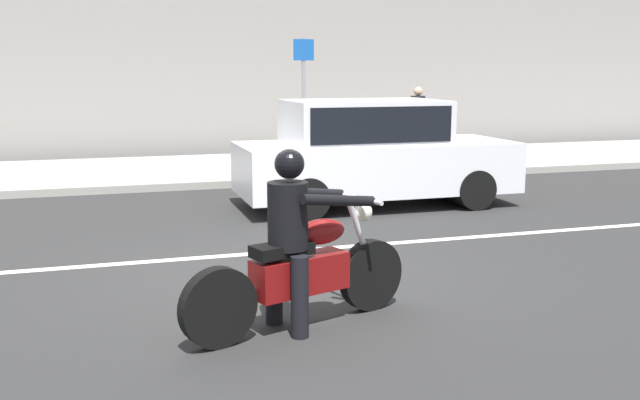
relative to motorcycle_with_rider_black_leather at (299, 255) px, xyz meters
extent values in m
plane|color=#292929|center=(0.08, 1.65, -0.64)|extent=(80.00, 80.00, 0.00)
cube|color=#99968E|center=(0.08, 9.65, -0.57)|extent=(40.00, 4.40, 0.14)
cube|color=silver|center=(0.09, 2.55, -0.63)|extent=(18.00, 0.14, 0.01)
cylinder|color=black|center=(0.75, 0.25, -0.31)|extent=(0.66, 0.33, 0.66)
cylinder|color=black|center=(-0.74, -0.25, -0.31)|extent=(0.66, 0.33, 0.66)
cylinder|color=silver|center=(0.64, 0.22, 0.06)|extent=(0.37, 0.17, 0.80)
cube|color=maroon|center=(0.01, 0.00, -0.17)|extent=(0.91, 0.54, 0.32)
ellipsoid|color=maroon|center=(0.22, 0.07, 0.18)|extent=(0.53, 0.38, 0.22)
cube|color=black|center=(-0.16, -0.06, 0.08)|extent=(0.57, 0.39, 0.10)
cylinder|color=silver|center=(0.58, 0.20, 0.44)|extent=(0.26, 0.68, 0.04)
sphere|color=silver|center=(0.66, 0.22, 0.30)|extent=(0.17, 0.17, 0.17)
cylinder|color=silver|center=(-0.33, 0.06, -0.29)|extent=(0.69, 0.29, 0.07)
cylinder|color=black|center=(-0.06, -0.23, -0.29)|extent=(0.19, 0.19, 0.69)
cylinder|color=black|center=(-0.19, 0.15, -0.29)|extent=(0.19, 0.19, 0.69)
cylinder|color=black|center=(-0.10, -0.04, 0.36)|extent=(0.43, 0.43, 0.56)
cylinder|color=black|center=(0.31, -0.13, 0.48)|extent=(0.73, 0.32, 0.18)
cylinder|color=black|center=(0.17, 0.29, 0.48)|extent=(0.73, 0.32, 0.18)
sphere|color=tan|center=(-0.08, -0.03, 0.76)|extent=(0.20, 0.20, 0.20)
sphere|color=black|center=(-0.08, -0.03, 0.79)|extent=(0.25, 0.25, 0.25)
cube|color=silver|center=(2.69, 5.05, 0.00)|extent=(4.45, 1.76, 0.80)
cube|color=silver|center=(2.46, 5.05, 0.74)|extent=(2.45, 1.62, 0.68)
cube|color=black|center=(2.46, 5.05, 0.74)|extent=(2.25, 1.65, 0.54)
cylinder|color=black|center=(4.07, 5.05, -0.32)|extent=(0.64, 1.82, 0.64)
cylinder|color=black|center=(1.30, 5.05, -0.32)|extent=(0.64, 1.82, 0.64)
cylinder|color=gray|center=(2.59, 9.05, 0.86)|extent=(0.08, 0.08, 2.72)
cube|color=#1959B2|center=(2.59, 9.02, 1.97)|extent=(0.44, 0.03, 0.44)
cylinder|color=black|center=(5.47, 9.75, -0.07)|extent=(0.14, 0.14, 0.85)
cylinder|color=black|center=(5.67, 9.75, -0.07)|extent=(0.14, 0.14, 0.85)
cylinder|color=black|center=(5.57, 9.75, 0.66)|extent=(0.34, 0.34, 0.60)
sphere|color=tan|center=(5.57, 9.75, 1.06)|extent=(0.21, 0.21, 0.21)
camera|label=1|loc=(-1.54, -5.65, 1.55)|focal=39.95mm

